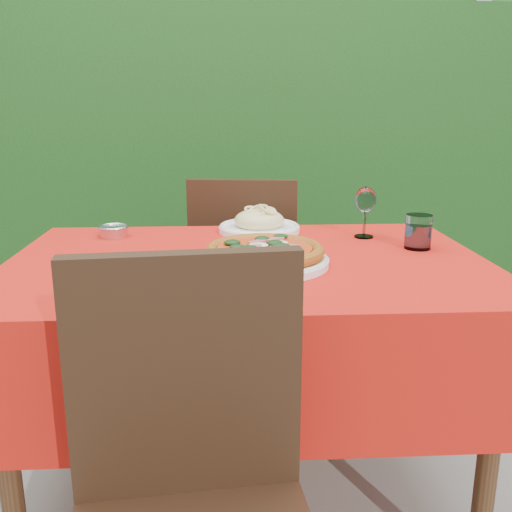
{
  "coord_description": "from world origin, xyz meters",
  "views": [
    {
      "loc": [
        -0.06,
        -1.46,
        1.14
      ],
      "look_at": [
        0.02,
        -0.05,
        0.77
      ],
      "focal_mm": 40.0,
      "sensor_mm": 36.0,
      "label": 1
    }
  ],
  "objects": [
    {
      "name": "chair_far",
      "position": [
        0.02,
        0.68,
        0.51
      ],
      "size": [
        0.44,
        0.44,
        0.88
      ],
      "rotation": [
        0.0,
        0.0,
        3.02
      ],
      "color": "black",
      "rests_on": "ground"
    },
    {
      "name": "hedge",
      "position": [
        0.0,
        1.55,
        0.92
      ],
      "size": [
        3.2,
        0.55,
        1.78
      ],
      "color": "black",
      "rests_on": "ground"
    },
    {
      "name": "water_glass",
      "position": [
        0.49,
        0.08,
        0.79
      ],
      "size": [
        0.07,
        0.07,
        0.1
      ],
      "color": "white",
      "rests_on": "dining_table"
    },
    {
      "name": "dining_table",
      "position": [
        0.0,
        0.0,
        0.6
      ],
      "size": [
        1.26,
        0.86,
        0.75
      ],
      "color": "#4A2A18",
      "rests_on": "ground"
    },
    {
      "name": "wine_glass",
      "position": [
        0.37,
        0.23,
        0.86
      ],
      "size": [
        0.06,
        0.06,
        0.16
      ],
      "color": "silver",
      "rests_on": "dining_table"
    },
    {
      "name": "chair_near",
      "position": [
        -0.12,
        -0.64,
        0.52
      ],
      "size": [
        0.45,
        0.45,
        0.91
      ],
      "rotation": [
        0.0,
        0.0,
        0.1
      ],
      "color": "black",
      "rests_on": "ground"
    },
    {
      "name": "fork",
      "position": [
        -0.31,
        -0.02,
        0.75
      ],
      "size": [
        0.11,
        0.16,
        0.0
      ],
      "primitive_type": "cube",
      "rotation": [
        0.0,
        0.0,
        0.56
      ],
      "color": "silver",
      "rests_on": "dining_table"
    },
    {
      "name": "ground",
      "position": [
        0.0,
        0.0,
        0.0
      ],
      "size": [
        60.0,
        60.0,
        0.0
      ],
      "primitive_type": "plane",
      "color": "slate",
      "rests_on": "ground"
    },
    {
      "name": "pizza_plate",
      "position": [
        0.04,
        -0.06,
        0.78
      ],
      "size": [
        0.38,
        0.38,
        0.06
      ],
      "rotation": [
        0.0,
        0.0,
        0.38
      ],
      "color": "white",
      "rests_on": "dining_table"
    },
    {
      "name": "steel_ramekin",
      "position": [
        -0.4,
        0.28,
        0.76
      ],
      "size": [
        0.08,
        0.08,
        0.03
      ],
      "primitive_type": "cylinder",
      "color": "silver",
      "rests_on": "dining_table"
    },
    {
      "name": "pasta_plate",
      "position": [
        0.05,
        0.33,
        0.77
      ],
      "size": [
        0.26,
        0.26,
        0.07
      ],
      "rotation": [
        0.0,
        0.0,
        -0.36
      ],
      "color": "white",
      "rests_on": "dining_table"
    }
  ]
}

